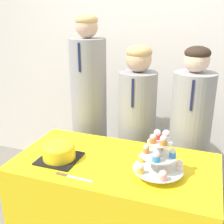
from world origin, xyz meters
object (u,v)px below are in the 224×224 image
Objects in this scene: cupcake_stand at (159,156)px; student_0 at (89,117)px; round_cake at (59,151)px; student_1 at (136,135)px; student_2 at (189,143)px; cake_knife at (68,176)px.

student_0 is (-0.73, 0.66, -0.09)m from cupcake_stand.
student_0 reaches higher than round_cake.
round_cake is at bearing -116.34° from student_1.
cupcake_stand is 0.75m from student_1.
student_1 is at bearing 114.82° from cupcake_stand.
student_2 is at bearing 0.00° from student_1.
cake_knife is 0.55m from cupcake_stand.
student_0 is at bearing 138.11° from cupcake_stand.
student_2 reaches higher than cupcake_stand.
student_0 reaches higher than cupcake_stand.
student_2 is (0.86, -0.00, -0.11)m from student_0.
cake_knife is 0.88m from student_0.
student_2 reaches higher than cake_knife.
cupcake_stand reaches higher than cake_knife.
round_cake is at bearing 135.10° from cake_knife.
student_0 reaches higher than student_1.
student_1 is (0.43, -0.00, -0.10)m from student_0.
student_1 is 0.99× the size of student_2.
student_2 reaches higher than student_1.
cupcake_stand is at bearing 23.61° from cake_knife.
student_0 is 0.86m from student_2.
student_2 is at bearing 41.80° from round_cake.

